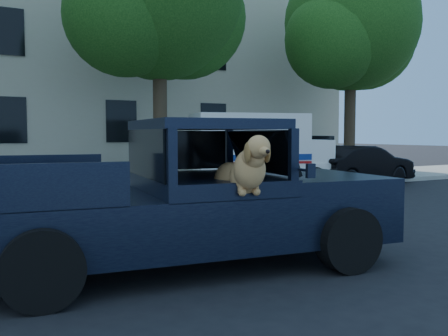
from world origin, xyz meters
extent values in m
plane|color=black|center=(0.00, 0.00, 0.00)|extent=(120.00, 120.00, 0.00)
cylinder|color=#332619|center=(5.00, 9.60, 2.20)|extent=(0.44, 0.44, 4.40)
sphere|color=#0F390E|center=(3.80, 9.30, 5.20)|extent=(3.60, 3.60, 3.60)
sphere|color=#0F390E|center=(6.00, 9.90, 5.50)|extent=(4.00, 4.00, 4.00)
cylinder|color=#332619|center=(13.00, 9.60, 2.20)|extent=(0.44, 0.44, 4.40)
sphere|color=#0F390E|center=(13.00, 9.60, 6.00)|extent=(5.20, 5.20, 5.20)
sphere|color=#0F390E|center=(11.80, 9.30, 5.20)|extent=(3.60, 3.60, 3.60)
sphere|color=#0F390E|center=(14.00, 9.90, 5.50)|extent=(4.00, 4.00, 4.00)
cube|color=#B7AF97|center=(3.00, 16.50, 4.50)|extent=(26.00, 6.00, 9.00)
cube|color=black|center=(1.73, 0.76, 0.65)|extent=(5.58, 2.74, 0.68)
cube|color=black|center=(3.62, 0.52, 1.07)|extent=(1.80, 2.24, 0.16)
cube|color=black|center=(1.98, 0.73, 1.86)|extent=(1.84, 2.17, 0.12)
cube|color=black|center=(2.81, 0.62, 1.49)|extent=(0.49, 1.79, 0.58)
cube|color=black|center=(2.13, 0.24, 0.85)|extent=(0.64, 0.64, 0.39)
cube|color=black|center=(2.64, -0.66, 1.32)|extent=(0.11, 0.06, 0.16)
cube|color=silver|center=(7.84, 8.17, 0.56)|extent=(4.65, 2.99, 0.51)
cube|color=silver|center=(7.44, 8.28, 1.58)|extent=(3.86, 2.77, 1.53)
cube|color=silver|center=(9.47, 7.74, 1.18)|extent=(1.38, 2.07, 0.72)
cube|color=navy|center=(7.19, 7.33, 1.02)|extent=(3.36, 0.92, 0.18)
cube|color=#9E0F0F|center=(7.19, 7.33, 0.86)|extent=(3.36, 0.92, 0.07)
imported|color=black|center=(11.40, 7.34, 0.66)|extent=(1.70, 4.12, 1.33)
camera|label=1|loc=(-1.01, -5.09, 1.75)|focal=40.00mm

